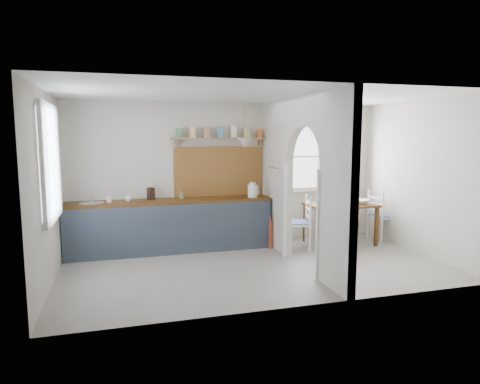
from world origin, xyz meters
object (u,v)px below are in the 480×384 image
object	(u,v)px
dining_table	(340,224)
kettle	(253,190)
chair_left	(297,222)
vase	(340,197)
chair_right	(383,215)

from	to	relation	value
dining_table	kettle	world-z (taller)	kettle
dining_table	chair_left	world-z (taller)	chair_left
chair_left	vase	world-z (taller)	vase
vase	chair_right	bearing A→B (deg)	-8.00
chair_right	dining_table	bearing A→B (deg)	87.03
chair_left	vase	size ratio (longest dim) A/B	4.81
dining_table	vase	world-z (taller)	vase
dining_table	kettle	xyz separation A→B (m)	(-1.61, 0.29, 0.66)
chair_left	chair_right	world-z (taller)	chair_right
dining_table	chair_left	bearing A→B (deg)	-175.60
kettle	vase	world-z (taller)	kettle
dining_table	chair_right	distance (m)	0.97
dining_table	kettle	size ratio (longest dim) A/B	4.49
chair_right	kettle	bearing A→B (deg)	78.08
dining_table	vase	size ratio (longest dim) A/B	6.17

